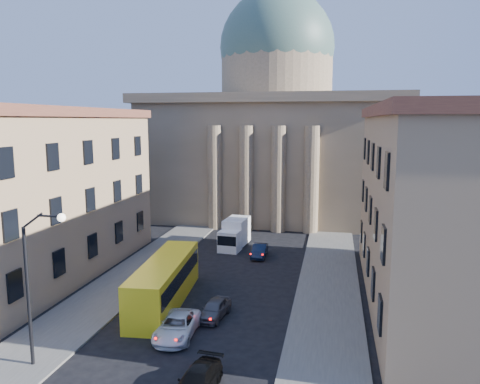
# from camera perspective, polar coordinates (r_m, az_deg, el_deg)

# --- Properties ---
(sidewalk_left) EXTENTS (5.00, 60.00, 0.15)m
(sidewalk_left) POSITION_cam_1_polar(r_m,az_deg,el_deg) (38.44, -16.35, -12.28)
(sidewalk_left) COLOR #57554F
(sidewalk_left) RESTS_ON ground
(sidewalk_right) EXTENTS (5.00, 60.00, 0.15)m
(sidewalk_right) POSITION_cam_1_polar(r_m,az_deg,el_deg) (34.36, 10.55, -14.65)
(sidewalk_right) COLOR #57554F
(sidewalk_right) RESTS_ON ground
(church) EXTENTS (68.02, 28.76, 36.60)m
(church) POSITION_cam_1_polar(r_m,az_deg,el_deg) (69.61, 4.35, 7.28)
(church) COLOR #79664A
(church) RESTS_ON ground
(building_left) EXTENTS (11.60, 26.60, 14.70)m
(building_left) POSITION_cam_1_polar(r_m,az_deg,el_deg) (44.34, -24.10, -0.07)
(building_left) COLOR #A0815E
(building_left) RESTS_ON ground
(building_right) EXTENTS (11.60, 26.60, 14.70)m
(building_right) POSITION_cam_1_polar(r_m,az_deg,el_deg) (37.05, 24.26, -1.68)
(building_right) COLOR #A0815E
(building_right) RESTS_ON ground
(street_lamp) EXTENTS (2.62, 0.44, 8.83)m
(street_lamp) POSITION_cam_1_polar(r_m,az_deg,el_deg) (27.95, -23.66, -9.39)
(street_lamp) COLOR black
(street_lamp) RESTS_ON ground
(car_left_mid) EXTENTS (2.47, 4.95, 1.35)m
(car_left_mid) POSITION_cam_1_polar(r_m,az_deg,el_deg) (31.16, -7.68, -15.92)
(car_left_mid) COLOR white
(car_left_mid) RESTS_ON ground
(car_right_mid) EXTENTS (2.11, 4.38, 1.23)m
(car_right_mid) POSITION_cam_1_polar(r_m,az_deg,el_deg) (25.46, -5.27, -22.04)
(car_right_mid) COLOR black
(car_right_mid) RESTS_ON ground
(car_right_far) EXTENTS (1.92, 3.89, 1.28)m
(car_right_far) POSITION_cam_1_polar(r_m,az_deg,el_deg) (33.59, -3.14, -14.03)
(car_right_far) COLOR #4B4B50
(car_right_far) RESTS_ON ground
(car_right_distant) EXTENTS (1.46, 3.90, 1.27)m
(car_right_distant) POSITION_cam_1_polar(r_m,az_deg,el_deg) (47.43, 2.40, -7.16)
(car_right_distant) COLOR black
(car_right_distant) RESTS_ON ground
(city_bus) EXTENTS (3.63, 11.82, 3.28)m
(city_bus) POSITION_cam_1_polar(r_m,az_deg,el_deg) (36.04, -9.15, -10.60)
(city_bus) COLOR yellow
(city_bus) RESTS_ON ground
(box_truck) EXTENTS (2.60, 5.66, 3.02)m
(box_truck) POSITION_cam_1_polar(r_m,az_deg,el_deg) (50.75, -0.67, -5.17)
(box_truck) COLOR white
(box_truck) RESTS_ON ground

